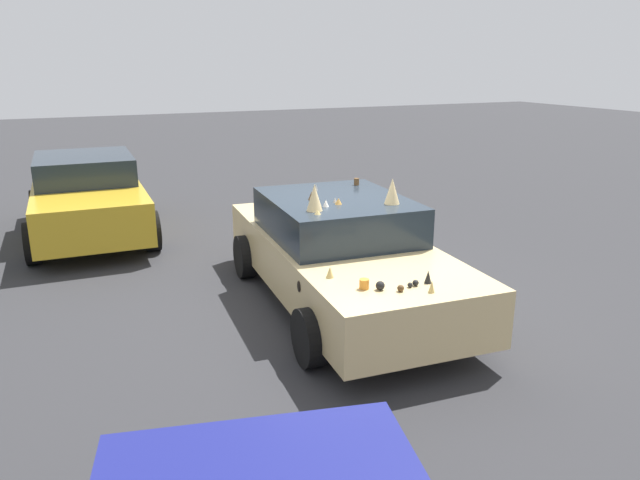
% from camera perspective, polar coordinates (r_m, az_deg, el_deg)
% --- Properties ---
extents(ground_plane, '(60.00, 60.00, 0.00)m').
position_cam_1_polar(ground_plane, '(7.85, 2.01, -6.04)').
color(ground_plane, '#2D2D30').
extents(art_car_decorated, '(4.66, 2.30, 1.69)m').
position_cam_1_polar(art_car_decorated, '(7.65, 1.95, -1.13)').
color(art_car_decorated, '#D8BC7F').
rests_on(art_car_decorated, ground).
extents(parked_sedan_behind_left, '(4.19, 2.10, 1.43)m').
position_cam_1_polar(parked_sedan_behind_left, '(11.41, -21.28, 3.94)').
color(parked_sedan_behind_left, gold).
rests_on(parked_sedan_behind_left, ground).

